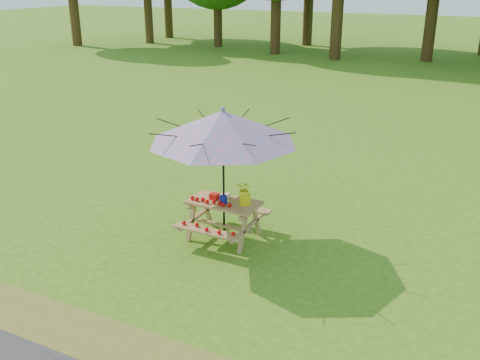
% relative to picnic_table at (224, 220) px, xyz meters
% --- Properties ---
extents(ground, '(120.00, 120.00, 0.00)m').
position_rel_picnic_table_xyz_m(ground, '(2.47, -0.50, -0.33)').
color(ground, '#3C6B14').
rests_on(ground, ground).
extents(picnic_table, '(1.20, 1.32, 0.67)m').
position_rel_picnic_table_xyz_m(picnic_table, '(0.00, 0.00, 0.00)').
color(picnic_table, '#9B7746').
rests_on(picnic_table, ground).
extents(patio_umbrella, '(2.62, 2.62, 2.27)m').
position_rel_picnic_table_xyz_m(patio_umbrella, '(0.00, 0.00, 1.62)').
color(patio_umbrella, black).
rests_on(patio_umbrella, ground).
extents(produce_bins, '(0.36, 0.37, 0.13)m').
position_rel_picnic_table_xyz_m(produce_bins, '(-0.06, 0.01, 0.40)').
color(produce_bins, red).
rests_on(produce_bins, picnic_table).
extents(tomatoes_row, '(0.77, 0.13, 0.07)m').
position_rel_picnic_table_xyz_m(tomatoes_row, '(-0.15, -0.18, 0.38)').
color(tomatoes_row, red).
rests_on(tomatoes_row, picnic_table).
extents(flower_bucket, '(0.27, 0.24, 0.41)m').
position_rel_picnic_table_xyz_m(flower_bucket, '(0.37, 0.05, 0.56)').
color(flower_bucket, yellow).
rests_on(flower_bucket, picnic_table).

